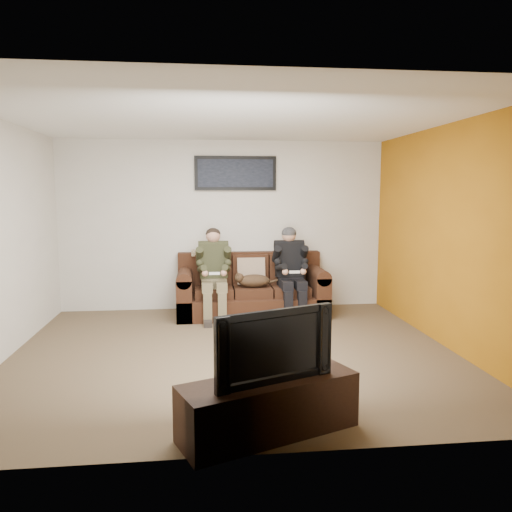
{
  "coord_description": "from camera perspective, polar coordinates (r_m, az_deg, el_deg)",
  "views": [
    {
      "loc": [
        -0.38,
        -5.49,
        1.81
      ],
      "look_at": [
        0.38,
        1.2,
        0.95
      ],
      "focal_mm": 35.0,
      "sensor_mm": 36.0,
      "label": 1
    }
  ],
  "objects": [
    {
      "name": "ceiling",
      "position": [
        5.56,
        -2.6,
        15.45
      ],
      "size": [
        5.0,
        5.0,
        0.0
      ],
      "primitive_type": "plane",
      "rotation": [
        3.14,
        0.0,
        0.0
      ],
      "color": "silver",
      "rests_on": "ground"
    },
    {
      "name": "framed_poster",
      "position": [
        7.73,
        -2.36,
        9.43
      ],
      "size": [
        1.25,
        0.05,
        0.52
      ],
      "color": "black",
      "rests_on": "wall_back"
    },
    {
      "name": "throw_pillow",
      "position": [
        7.49,
        -0.58,
        -1.74
      ],
      "size": [
        0.42,
        0.2,
        0.41
      ],
      "primitive_type": "cube",
      "rotation": [
        -0.21,
        0.0,
        0.0
      ],
      "color": "#967A62",
      "rests_on": "sofa"
    },
    {
      "name": "sofa",
      "position": [
        7.5,
        -0.54,
        -4.04
      ],
      "size": [
        2.19,
        0.94,
        0.89
      ],
      "color": "#351B10",
      "rests_on": "ground"
    },
    {
      "name": "person_left",
      "position": [
        7.22,
        -4.85,
        -1.38
      ],
      "size": [
        0.51,
        0.87,
        1.29
      ],
      "color": "brown",
      "rests_on": "sofa"
    },
    {
      "name": "throw_blanket",
      "position": [
        7.65,
        -5.71,
        0.37
      ],
      "size": [
        0.45,
        0.22,
        0.08
      ],
      "primitive_type": "cube",
      "color": "tan",
      "rests_on": "sofa"
    },
    {
      "name": "accent_wall_right",
      "position": [
        6.21,
        21.06,
        2.09
      ],
      "size": [
        0.0,
        4.5,
        4.5
      ],
      "primitive_type": "plane",
      "rotation": [
        1.57,
        0.0,
        -1.57
      ],
      "color": "#AA6711",
      "rests_on": "ground"
    },
    {
      "name": "television",
      "position": [
        3.74,
        1.51,
        -9.94
      ],
      "size": [
        0.93,
        0.47,
        0.55
      ],
      "primitive_type": "imported",
      "rotation": [
        0.0,
        0.0,
        0.38
      ],
      "color": "black",
      "rests_on": "tv_stand"
    },
    {
      "name": "floor",
      "position": [
        5.79,
        -2.45,
        -10.94
      ],
      "size": [
        5.0,
        5.0,
        0.0
      ],
      "primitive_type": "plane",
      "color": "brown",
      "rests_on": "ground"
    },
    {
      "name": "person_right",
      "position": [
        7.33,
        3.98,
        -1.2
      ],
      "size": [
        0.51,
        0.86,
        1.3
      ],
      "color": "black",
      "rests_on": "sofa"
    },
    {
      "name": "cat",
      "position": [
        7.25,
        -0.37,
        -2.82
      ],
      "size": [
        0.66,
        0.26,
        0.24
      ],
      "color": "#4B321D",
      "rests_on": "sofa"
    },
    {
      "name": "tv_stand",
      "position": [
        3.91,
        1.49,
        -16.8
      ],
      "size": [
        1.43,
        0.91,
        0.43
      ],
      "primitive_type": "cube",
      "rotation": [
        0.0,
        0.0,
        0.38
      ],
      "color": "black",
      "rests_on": "ground"
    },
    {
      "name": "wall_front",
      "position": [
        3.3,
        0.19,
        -1.61
      ],
      "size": [
        5.0,
        0.0,
        5.0
      ],
      "primitive_type": "plane",
      "rotation": [
        -1.57,
        0.0,
        0.0
      ],
      "color": "beige",
      "rests_on": "ground"
    },
    {
      "name": "wall_right",
      "position": [
        6.22,
        21.14,
        2.09
      ],
      "size": [
        0.0,
        4.5,
        4.5
      ],
      "primitive_type": "plane",
      "rotation": [
        1.57,
        0.0,
        -1.57
      ],
      "color": "beige",
      "rests_on": "ground"
    },
    {
      "name": "wall_back",
      "position": [
        7.76,
        -3.68,
        3.5
      ],
      "size": [
        5.0,
        0.0,
        5.0
      ],
      "primitive_type": "plane",
      "rotation": [
        1.57,
        0.0,
        0.0
      ],
      "color": "beige",
      "rests_on": "ground"
    }
  ]
}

